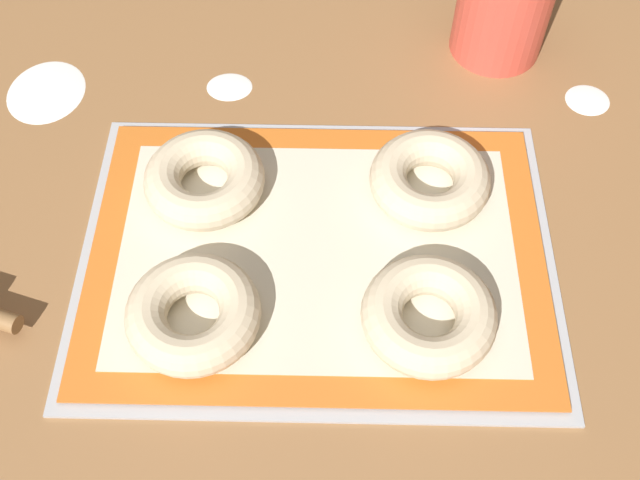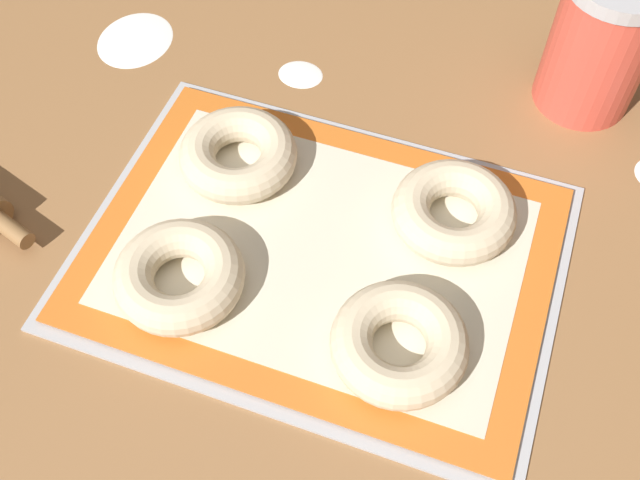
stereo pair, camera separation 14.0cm
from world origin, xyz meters
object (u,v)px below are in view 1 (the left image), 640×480
at_px(baking_tray, 320,254).
at_px(bagel_front_left, 196,314).
at_px(bagel_back_right, 433,179).
at_px(bagel_back_left, 207,179).
at_px(bagel_front_right, 432,315).

distance_m(baking_tray, bagel_front_left, 0.15).
relative_size(baking_tray, bagel_front_left, 3.79).
distance_m(baking_tray, bagel_back_right, 0.15).
bearing_deg(bagel_front_left, baking_tray, 36.72).
bearing_deg(bagel_back_right, baking_tray, -145.94).
distance_m(bagel_back_left, bagel_back_right, 0.25).
relative_size(bagel_front_right, bagel_back_right, 1.00).
bearing_deg(bagel_back_left, bagel_front_right, -34.72).
bearing_deg(bagel_back_left, bagel_back_right, 1.05).
bearing_deg(bagel_back_left, bagel_front_left, -87.65).
xyz_separation_m(baking_tray, bagel_back_right, (0.12, 0.08, 0.03)).
xyz_separation_m(bagel_front_left, bagel_front_right, (0.23, 0.00, 0.00)).
distance_m(bagel_front_right, bagel_back_left, 0.29).
distance_m(baking_tray, bagel_front_right, 0.14).
distance_m(bagel_front_right, bagel_back_right, 0.17).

